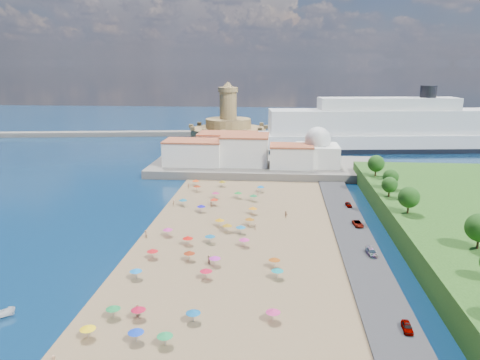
{
  "coord_description": "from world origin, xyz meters",
  "views": [
    {
      "loc": [
        15.45,
        -108.4,
        41.46
      ],
      "look_at": [
        4.0,
        25.0,
        8.0
      ],
      "focal_mm": 35.0,
      "sensor_mm": 36.0,
      "label": 1
    }
  ],
  "objects": [
    {
      "name": "ground",
      "position": [
        0.0,
        0.0,
        0.0
      ],
      "size": [
        700.0,
        700.0,
        0.0
      ],
      "primitive_type": "plane",
      "color": "#071938",
      "rests_on": "ground"
    },
    {
      "name": "terrace",
      "position": [
        10.0,
        73.0,
        1.5
      ],
      "size": [
        90.0,
        36.0,
        3.0
      ],
      "primitive_type": "cube",
      "color": "#59544C",
      "rests_on": "ground"
    },
    {
      "name": "jetty",
      "position": [
        -12.0,
        108.0,
        1.2
      ],
      "size": [
        18.0,
        70.0,
        2.4
      ],
      "primitive_type": "cube",
      "color": "#59544C",
      "rests_on": "ground"
    },
    {
      "name": "breakwater",
      "position": [
        -110.0,
        153.0,
        1.3
      ],
      "size": [
        199.03,
        34.77,
        2.6
      ],
      "primitive_type": "cube",
      "rotation": [
        0.0,
        0.0,
        0.14
      ],
      "color": "#59544C",
      "rests_on": "ground"
    },
    {
      "name": "waterfront_buildings",
      "position": [
        -3.05,
        73.64,
        7.88
      ],
      "size": [
        57.0,
        29.0,
        11.0
      ],
      "color": "silver",
      "rests_on": "terrace"
    },
    {
      "name": "domed_building",
      "position": [
        30.0,
        71.0,
        8.97
      ],
      "size": [
        16.0,
        16.0,
        15.0
      ],
      "color": "silver",
      "rests_on": "terrace"
    },
    {
      "name": "fortress",
      "position": [
        -12.0,
        138.0,
        6.68
      ],
      "size": [
        40.0,
        40.0,
        32.4
      ],
      "color": "#9E824F",
      "rests_on": "ground"
    },
    {
      "name": "cruise_ship",
      "position": [
        67.11,
        123.04,
        9.25
      ],
      "size": [
        144.53,
        37.54,
        31.25
      ],
      "color": "black",
      "rests_on": "ground"
    },
    {
      "name": "beach_parasols",
      "position": [
        -0.75,
        -7.59,
        2.15
      ],
      "size": [
        31.39,
        107.1,
        2.2
      ],
      "color": "gray",
      "rests_on": "beach"
    },
    {
      "name": "beachgoers",
      "position": [
        -1.98,
        -2.48,
        1.15
      ],
      "size": [
        35.43,
        97.45,
        1.89
      ],
      "color": "tan",
      "rests_on": "beach"
    },
    {
      "name": "parked_cars",
      "position": [
        36.0,
        -4.09,
        1.34
      ],
      "size": [
        2.69,
        69.58,
        1.33
      ],
      "color": "gray",
      "rests_on": "promenade"
    },
    {
      "name": "hillside_trees",
      "position": [
        48.69,
        -7.1,
        9.87
      ],
      "size": [
        15.32,
        107.87,
        7.2
      ],
      "color": "#382314",
      "rests_on": "hillside"
    }
  ]
}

